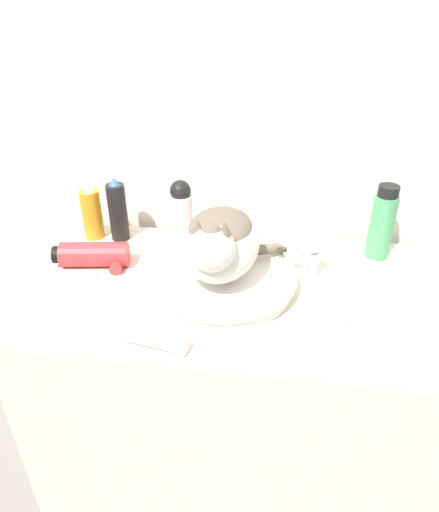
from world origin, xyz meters
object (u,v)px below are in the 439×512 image
mouthwash_bottle (382,223)px  hair_dryer (96,255)px  cat (220,241)px  lotion_bottle_white (181,213)px  spray_bottle_trigger (92,213)px  faucet (307,253)px  soap_bar (335,316)px  deodorant_stick (219,227)px  cream_tube (157,340)px  hairspray_can_black (118,211)px

mouthwash_bottle → hair_dryer: bearing=-168.4°
cat → hair_dryer: cat is taller
lotion_bottle_white → spray_bottle_trigger: 0.27m
lotion_bottle_white → faucet: bearing=-20.4°
faucet → soap_bar: faucet is taller
deodorant_stick → soap_bar: size_ratio=2.00×
cat → spray_bottle_trigger: bearing=-115.6°
spray_bottle_trigger → cream_tube: 0.55m
cat → lotion_bottle_white: cat is taller
deodorant_stick → soap_bar: deodorant_stick is taller
cat → hair_dryer: bearing=-98.0°
cat → lotion_bottle_white: 0.26m
hair_dryer → cream_tube: bearing=121.1°
mouthwash_bottle → hair_dryer: size_ratio=1.02×
hair_dryer → soap_bar: bearing=157.6°
lotion_bottle_white → cat: bearing=-57.4°
deodorant_stick → cat: bearing=-81.3°
cat → faucet: 0.24m
spray_bottle_trigger → faucet: bearing=-11.9°
faucet → mouthwash_bottle: (0.20, 0.13, 0.03)m
cat → hair_dryer: size_ratio=1.44×
lotion_bottle_white → soap_bar: size_ratio=3.22×
hairspray_can_black → hair_dryer: bearing=-95.8°
deodorant_stick → cream_tube: size_ratio=0.85×
cream_tube → hair_dryer: size_ratio=0.69×
mouthwash_bottle → hairspray_can_black: (-0.74, -0.00, -0.01)m
spray_bottle_trigger → cream_tube: spray_bottle_trigger is taller
cat → mouthwash_bottle: size_ratio=1.41×
deodorant_stick → spray_bottle_trigger: (-0.38, 0.00, 0.02)m
faucet → mouthwash_bottle: size_ratio=0.66×
soap_bar → hairspray_can_black: bearing=153.2°
spray_bottle_trigger → cat: bearing=-28.2°
faucet → deodorant_stick: bearing=-48.1°
lotion_bottle_white → hairspray_can_black: 0.19m
cat → soap_bar: size_ratio=4.92×
cat → cream_tube: cat is taller
mouthwash_bottle → deodorant_stick: size_ratio=1.75×
spray_bottle_trigger → hair_dryer: size_ratio=0.83×
mouthwash_bottle → lotion_bottle_white: bearing=180.0°
hairspray_can_black → cream_tube: hairspray_can_black is taller
lotion_bottle_white → spray_bottle_trigger: (-0.27, 0.00, -0.02)m
hair_dryer → mouthwash_bottle: bearing=-177.2°
faucet → mouthwash_bottle: 0.24m
hair_dryer → soap_bar: (0.62, -0.15, -0.02)m
lotion_bottle_white → soap_bar: (0.42, -0.31, -0.08)m
cat → faucet: bearing=115.5°
soap_bar → faucet: bearing=110.1°
mouthwash_bottle → spray_bottle_trigger: mouthwash_bottle is taller
hairspray_can_black → cream_tube: (0.23, -0.45, -0.07)m
soap_bar → spray_bottle_trigger: bearing=155.9°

